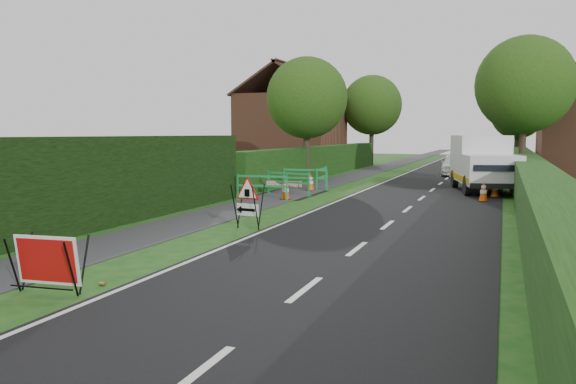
% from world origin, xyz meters
% --- Properties ---
extents(ground, '(120.00, 120.00, 0.00)m').
position_xyz_m(ground, '(0.00, 0.00, 0.00)').
color(ground, '#164C15').
rests_on(ground, ground).
extents(road_surface, '(6.00, 90.00, 0.02)m').
position_xyz_m(road_surface, '(2.50, 35.00, 0.00)').
color(road_surface, black).
rests_on(road_surface, ground).
extents(footpath, '(2.00, 90.00, 0.02)m').
position_xyz_m(footpath, '(-3.00, 35.00, 0.01)').
color(footpath, '#2D2D30').
rests_on(footpath, ground).
extents(hedge_west_near, '(1.10, 18.00, 2.50)m').
position_xyz_m(hedge_west_near, '(-5.00, 0.00, 0.00)').
color(hedge_west_near, black).
rests_on(hedge_west_near, ground).
extents(hedge_west_far, '(1.00, 24.00, 1.80)m').
position_xyz_m(hedge_west_far, '(-5.00, 22.00, 0.00)').
color(hedge_west_far, '#14380F').
rests_on(hedge_west_far, ground).
extents(hedge_east, '(1.20, 50.00, 1.50)m').
position_xyz_m(hedge_east, '(6.50, 16.00, 0.00)').
color(hedge_east, '#14380F').
rests_on(hedge_east, ground).
extents(house_west, '(7.50, 7.40, 7.88)m').
position_xyz_m(house_west, '(-10.00, 30.00, 2.90)').
color(house_west, brown).
rests_on(house_west, ground).
extents(tree_nw, '(4.40, 4.40, 6.70)m').
position_xyz_m(tree_nw, '(-4.60, 18.00, 4.48)').
color(tree_nw, '#2D2116').
rests_on(tree_nw, ground).
extents(tree_ne, '(5.20, 5.20, 7.79)m').
position_xyz_m(tree_ne, '(6.40, 22.00, 5.17)').
color(tree_ne, '#2D2116').
rests_on(tree_ne, ground).
extents(tree_fw, '(4.80, 4.80, 7.24)m').
position_xyz_m(tree_fw, '(-4.60, 34.00, 4.83)').
color(tree_fw, '#2D2116').
rests_on(tree_fw, ground).
extents(tree_fe, '(4.20, 4.20, 6.33)m').
position_xyz_m(tree_fe, '(6.40, 38.00, 4.22)').
color(tree_fe, '#2D2116').
rests_on(tree_fe, ground).
extents(red_rect_sign, '(1.18, 0.79, 0.95)m').
position_xyz_m(red_rect_sign, '(-1.27, -4.22, 0.55)').
color(red_rect_sign, black).
rests_on(red_rect_sign, ground).
extents(triangle_sign, '(0.92, 0.92, 1.21)m').
position_xyz_m(triangle_sign, '(-0.92, 2.48, 0.84)').
color(triangle_sign, black).
rests_on(triangle_sign, ground).
extents(works_van, '(3.29, 5.78, 2.49)m').
position_xyz_m(works_van, '(4.61, 15.30, 1.32)').
color(works_van, silver).
rests_on(works_van, ground).
extents(traffic_cone_0, '(0.38, 0.38, 0.79)m').
position_xyz_m(traffic_cone_0, '(4.82, 11.33, 0.39)').
color(traffic_cone_0, black).
rests_on(traffic_cone_0, ground).
extents(traffic_cone_1, '(0.38, 0.38, 0.79)m').
position_xyz_m(traffic_cone_1, '(5.20, 12.98, 0.39)').
color(traffic_cone_1, black).
rests_on(traffic_cone_1, ground).
extents(traffic_cone_2, '(0.38, 0.38, 0.79)m').
position_xyz_m(traffic_cone_2, '(4.92, 15.24, 0.39)').
color(traffic_cone_2, black).
rests_on(traffic_cone_2, ground).
extents(traffic_cone_3, '(0.38, 0.38, 0.79)m').
position_xyz_m(traffic_cone_3, '(-2.40, 9.18, 0.39)').
color(traffic_cone_3, black).
rests_on(traffic_cone_3, ground).
extents(traffic_cone_4, '(0.38, 0.38, 0.79)m').
position_xyz_m(traffic_cone_4, '(-2.62, 12.84, 0.39)').
color(traffic_cone_4, black).
rests_on(traffic_cone_4, ground).
extents(ped_barrier_0, '(2.08, 0.54, 1.00)m').
position_xyz_m(ped_barrier_0, '(-3.24, 8.81, 0.63)').
color(ped_barrier_0, '#1A8F47').
rests_on(ped_barrier_0, ground).
extents(ped_barrier_1, '(2.09, 0.76, 1.00)m').
position_xyz_m(ped_barrier_1, '(-2.87, 10.69, 0.63)').
color(ped_barrier_1, '#1A8F47').
rests_on(ped_barrier_1, ground).
extents(ped_barrier_2, '(2.08, 0.56, 1.00)m').
position_xyz_m(ped_barrier_2, '(-2.93, 13.04, 0.63)').
color(ped_barrier_2, '#1A8F47').
rests_on(ped_barrier_2, ground).
extents(ped_barrier_3, '(0.53, 2.08, 1.00)m').
position_xyz_m(ped_barrier_3, '(-2.43, 13.91, 0.63)').
color(ped_barrier_3, '#1A8F47').
rests_on(ped_barrier_3, ground).
extents(redwhite_plank, '(1.44, 0.49, 0.25)m').
position_xyz_m(redwhite_plank, '(-3.15, 10.91, 0.00)').
color(redwhite_plank, red).
rests_on(redwhite_plank, ground).
extents(litter_can, '(0.12, 0.07, 0.07)m').
position_xyz_m(litter_can, '(-0.82, -3.47, 0.00)').
color(litter_can, '#BF7F4C').
rests_on(litter_can, ground).
extents(hatchback_car, '(1.91, 4.06, 1.34)m').
position_xyz_m(hatchback_car, '(2.69, 24.60, 0.67)').
color(hatchback_car, white).
rests_on(hatchback_car, ground).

